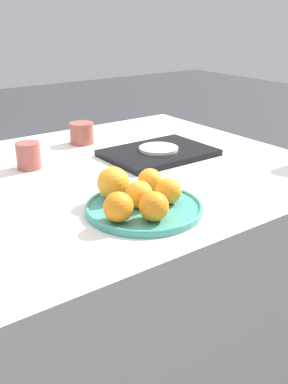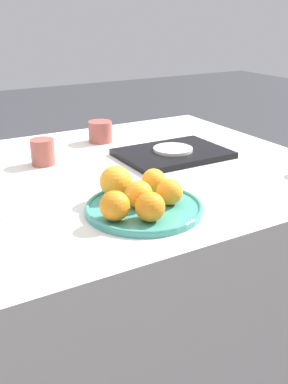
% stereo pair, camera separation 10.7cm
% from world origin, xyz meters
% --- Properties ---
extents(ground_plane, '(12.00, 12.00, 0.00)m').
position_xyz_m(ground_plane, '(0.00, 0.00, 0.00)').
color(ground_plane, '#38383D').
extents(table, '(1.57, 1.03, 0.73)m').
position_xyz_m(table, '(0.00, 0.00, 0.36)').
color(table, silver).
rests_on(table, ground_plane).
extents(fruit_platter, '(0.29, 0.29, 0.02)m').
position_xyz_m(fruit_platter, '(0.08, -0.30, 0.73)').
color(fruit_platter, teal).
rests_on(fruit_platter, table).
extents(orange_0, '(0.07, 0.07, 0.07)m').
position_xyz_m(orange_0, '(0.07, -0.30, 0.77)').
color(orange_0, orange).
rests_on(orange_0, fruit_platter).
extents(orange_1, '(0.06, 0.06, 0.06)m').
position_xyz_m(orange_1, '(0.15, -0.23, 0.77)').
color(orange_1, orange).
rests_on(orange_1, fruit_platter).
extents(orange_2, '(0.07, 0.07, 0.07)m').
position_xyz_m(orange_2, '(0.06, -0.37, 0.77)').
color(orange_2, orange).
rests_on(orange_2, fruit_platter).
extents(orange_3, '(0.06, 0.06, 0.06)m').
position_xyz_m(orange_3, '(0.14, -0.32, 0.77)').
color(orange_3, orange).
rests_on(orange_3, fruit_platter).
extents(orange_4, '(0.07, 0.07, 0.07)m').
position_xyz_m(orange_4, '(-0.01, -0.33, 0.77)').
color(orange_4, orange).
rests_on(orange_4, fruit_platter).
extents(orange_5, '(0.08, 0.08, 0.08)m').
position_xyz_m(orange_5, '(0.05, -0.21, 0.78)').
color(orange_5, orange).
rests_on(orange_5, fruit_platter).
extents(serving_tray, '(0.35, 0.25, 0.02)m').
position_xyz_m(serving_tray, '(0.38, 0.03, 0.74)').
color(serving_tray, black).
rests_on(serving_tray, table).
extents(side_plate, '(0.13, 0.13, 0.01)m').
position_xyz_m(side_plate, '(0.38, 0.03, 0.75)').
color(side_plate, silver).
rests_on(side_plate, serving_tray).
extents(cup_0, '(0.09, 0.09, 0.08)m').
position_xyz_m(cup_0, '(0.25, 0.31, 0.76)').
color(cup_0, '#9E4C42').
rests_on(cup_0, table).
extents(cup_1, '(0.07, 0.07, 0.08)m').
position_xyz_m(cup_1, '(-0.02, 0.16, 0.77)').
color(cup_1, '#9E4C42').
rests_on(cup_1, table).
extents(napkin, '(0.13, 0.10, 0.01)m').
position_xyz_m(napkin, '(-0.19, -0.13, 0.73)').
color(napkin, white).
rests_on(napkin, table).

